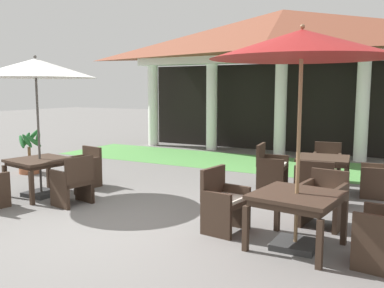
{
  "coord_description": "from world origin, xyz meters",
  "views": [
    {
      "loc": [
        3.82,
        -4.71,
        2.05
      ],
      "look_at": [
        0.13,
        2.03,
        1.03
      ],
      "focal_mm": 39.38,
      "sensor_mm": 36.0,
      "label": 1
    }
  ],
  "objects": [
    {
      "name": "lawn_strip",
      "position": [
        0.0,
        6.13,
        0.0
      ],
      "size": [
        12.38,
        2.72,
        0.01
      ],
      "primitive_type": "cube",
      "color": "#519347",
      "rests_on": "ground"
    },
    {
      "name": "patio_table_mid_left",
      "position": [
        2.48,
        0.52,
        0.63
      ],
      "size": [
        1.13,
        1.13,
        0.72
      ],
      "rotation": [
        0.0,
        0.0,
        -0.12
      ],
      "color": "#38281E",
      "rests_on": "ground"
    },
    {
      "name": "patio_chair_mid_right_north",
      "position": [
        2.04,
        4.74,
        0.4
      ],
      "size": [
        0.65,
        0.61,
        0.85
      ],
      "rotation": [
        0.0,
        0.0,
        -3.02
      ],
      "color": "#38281E",
      "rests_on": "ground"
    },
    {
      "name": "patio_umbrella_near_foreground",
      "position": [
        -2.52,
        0.82,
        2.38
      ],
      "size": [
        2.23,
        2.23,
        2.66
      ],
      "color": "#2D2D2D",
      "rests_on": "ground"
    },
    {
      "name": "patio_chair_mid_left_north",
      "position": [
        2.62,
        1.59,
        0.4
      ],
      "size": [
        0.65,
        0.64,
        0.82
      ],
      "rotation": [
        0.0,
        0.0,
        -3.27
      ],
      "color": "#38281E",
      "rests_on": "ground"
    },
    {
      "name": "ground_plane",
      "position": [
        0.0,
        0.0,
        0.0
      ],
      "size": [
        60.0,
        60.0,
        0.0
      ],
      "primitive_type": "plane",
      "color": "slate"
    },
    {
      "name": "background_pavilion",
      "position": [
        -0.0,
        8.01,
        3.36
      ],
      "size": [
        10.58,
        2.56,
        4.38
      ],
      "color": "white",
      "rests_on": "ground"
    },
    {
      "name": "patio_chair_near_foreground_east",
      "position": [
        -1.49,
        0.64,
        0.4
      ],
      "size": [
        0.59,
        0.66,
        0.88
      ],
      "rotation": [
        0.0,
        0.0,
        1.4
      ],
      "color": "#38281E",
      "rests_on": "ground"
    },
    {
      "name": "patio_table_near_foreground",
      "position": [
        -2.52,
        0.82,
        0.63
      ],
      "size": [
        1.16,
        1.16,
        0.72
      ],
      "rotation": [
        0.0,
        0.0,
        -0.17
      ],
      "color": "#38281E",
      "rests_on": "ground"
    },
    {
      "name": "patio_chair_near_foreground_north",
      "position": [
        -2.34,
        1.84,
        0.4
      ],
      "size": [
        0.67,
        0.6,
        0.82
      ],
      "rotation": [
        0.0,
        0.0,
        -3.32
      ],
      "color": "#38281E",
      "rests_on": "ground"
    },
    {
      "name": "patio_chair_mid_left_west",
      "position": [
        1.4,
        0.65,
        0.42
      ],
      "size": [
        0.56,
        0.65,
        0.92
      ],
      "rotation": [
        0.0,
        0.0,
        -1.69
      ],
      "color": "#38281E",
      "rests_on": "ground"
    },
    {
      "name": "patio_table_mid_right",
      "position": [
        2.16,
        3.72,
        0.61
      ],
      "size": [
        1.08,
        1.08,
        0.7
      ],
      "rotation": [
        0.0,
        0.0,
        0.12
      ],
      "color": "#38281E",
      "rests_on": "ground"
    },
    {
      "name": "patio_chair_mid_right_east",
      "position": [
        3.19,
        3.84,
        0.39
      ],
      "size": [
        0.65,
        0.66,
        0.89
      ],
      "rotation": [
        0.0,
        0.0,
        -4.6
      ],
      "color": "#38281E",
      "rests_on": "ground"
    },
    {
      "name": "patio_umbrella_mid_left",
      "position": [
        2.48,
        0.52,
        2.54
      ],
      "size": [
        2.27,
        2.27,
        2.82
      ],
      "color": "#2D2D2D",
      "rests_on": "ground"
    },
    {
      "name": "patio_chair_mid_right_west",
      "position": [
        1.14,
        3.6,
        0.42
      ],
      "size": [
        0.63,
        0.67,
        0.91
      ],
      "rotation": [
        0.0,
        0.0,
        -1.45
      ],
      "color": "#38281E",
      "rests_on": "ground"
    },
    {
      "name": "patio_chair_mid_right_south",
      "position": [
        2.28,
        2.7,
        0.39
      ],
      "size": [
        0.65,
        0.63,
        0.82
      ],
      "rotation": [
        0.0,
        0.0,
        0.12
      ],
      "color": "#38281E",
      "rests_on": "ground"
    },
    {
      "name": "potted_palm_left_edge",
      "position": [
        -4.48,
        2.24,
        0.33
      ],
      "size": [
        0.68,
        0.62,
        1.1
      ],
      "color": "#995638",
      "rests_on": "ground"
    }
  ]
}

